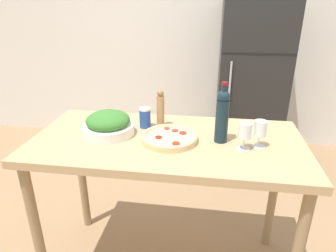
% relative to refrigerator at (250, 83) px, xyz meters
% --- Properties ---
extents(wall_back, '(6.40, 0.08, 2.60)m').
position_rel_refrigerator_xyz_m(wall_back, '(-0.63, 0.40, 0.47)').
color(wall_back, silver).
rests_on(wall_back, ground_plane).
extents(refrigerator, '(0.67, 0.72, 1.66)m').
position_rel_refrigerator_xyz_m(refrigerator, '(0.00, 0.00, 0.00)').
color(refrigerator, black).
rests_on(refrigerator, ground_plane).
extents(prep_counter, '(1.49, 0.73, 0.94)m').
position_rel_refrigerator_xyz_m(prep_counter, '(-0.63, -1.69, -0.01)').
color(prep_counter, tan).
rests_on(prep_counter, ground_plane).
extents(wine_bottle, '(0.07, 0.07, 0.33)m').
position_rel_refrigerator_xyz_m(wine_bottle, '(-0.34, -1.68, 0.26)').
color(wine_bottle, '#142833').
rests_on(wine_bottle, prep_counter).
extents(wine_glass_near, '(0.07, 0.07, 0.15)m').
position_rel_refrigerator_xyz_m(wine_glass_near, '(-0.23, -1.76, 0.20)').
color(wine_glass_near, silver).
rests_on(wine_glass_near, prep_counter).
extents(wine_glass_far, '(0.07, 0.07, 0.15)m').
position_rel_refrigerator_xyz_m(wine_glass_far, '(-0.15, -1.72, 0.20)').
color(wine_glass_far, silver).
rests_on(wine_glass_far, prep_counter).
extents(pepper_mill, '(0.05, 0.05, 0.23)m').
position_rel_refrigerator_xyz_m(pepper_mill, '(-0.70, -1.52, 0.22)').
color(pepper_mill, '#AD7F51').
rests_on(pepper_mill, prep_counter).
extents(salad_bowl, '(0.29, 0.29, 0.13)m').
position_rel_refrigerator_xyz_m(salad_bowl, '(-0.97, -1.68, 0.17)').
color(salad_bowl, white).
rests_on(salad_bowl, prep_counter).
extents(homemade_pizza, '(0.30, 0.30, 0.04)m').
position_rel_refrigerator_xyz_m(homemade_pizza, '(-0.61, -1.71, 0.13)').
color(homemade_pizza, '#DBC189').
rests_on(homemade_pizza, prep_counter).
extents(salt_canister, '(0.07, 0.07, 0.12)m').
position_rel_refrigerator_xyz_m(salt_canister, '(-0.78, -1.55, 0.17)').
color(salt_canister, '#284CA3').
rests_on(salt_canister, prep_counter).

